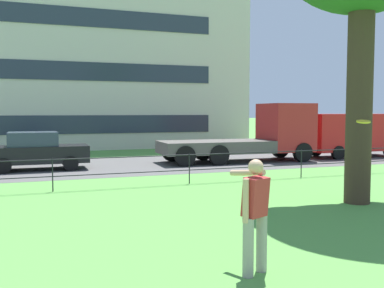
{
  "coord_description": "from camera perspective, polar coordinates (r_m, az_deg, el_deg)",
  "views": [
    {
      "loc": [
        -2.82,
        -0.06,
        2.36
      ],
      "look_at": [
        0.75,
        9.67,
        1.61
      ],
      "focal_mm": 42.15,
      "sensor_mm": 36.0,
      "label": 1
    }
  ],
  "objects": [
    {
      "name": "street_strip",
      "position": [
        19.72,
        -11.81,
        -2.83
      ],
      "size": [
        80.0,
        6.85,
        0.01
      ],
      "primitive_type": "cube",
      "color": "#565454",
      "rests_on": "ground"
    },
    {
      "name": "park_fence",
      "position": [
        14.16,
        -8.54,
        -2.77
      ],
      "size": [
        38.63,
        0.04,
        1.0
      ],
      "color": "black",
      "rests_on": "ground"
    },
    {
      "name": "person_thrower",
      "position": [
        6.63,
        7.91,
        -8.56
      ],
      "size": [
        0.47,
        0.86,
        1.68
      ],
      "color": "gray",
      "rests_on": "ground"
    },
    {
      "name": "frisbee",
      "position": [
        9.46,
        20.88,
        2.66
      ],
      "size": [
        0.36,
        0.36,
        0.07
      ],
      "color": "yellow"
    },
    {
      "name": "car_black_center",
      "position": [
        19.26,
        -19.12,
        -0.81
      ],
      "size": [
        4.01,
        1.83,
        1.54
      ],
      "color": "black",
      "rests_on": "ground"
    },
    {
      "name": "flatbed_truck_far_right",
      "position": [
        21.73,
        8.36,
        1.07
      ],
      "size": [
        7.37,
        2.64,
        2.75
      ],
      "color": "#B22323",
      "rests_on": "ground"
    },
    {
      "name": "panel_van_far_left",
      "position": [
        24.9,
        19.52,
        1.38
      ],
      "size": [
        5.02,
        2.15,
        2.24
      ],
      "color": "red",
      "rests_on": "ground"
    }
  ]
}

